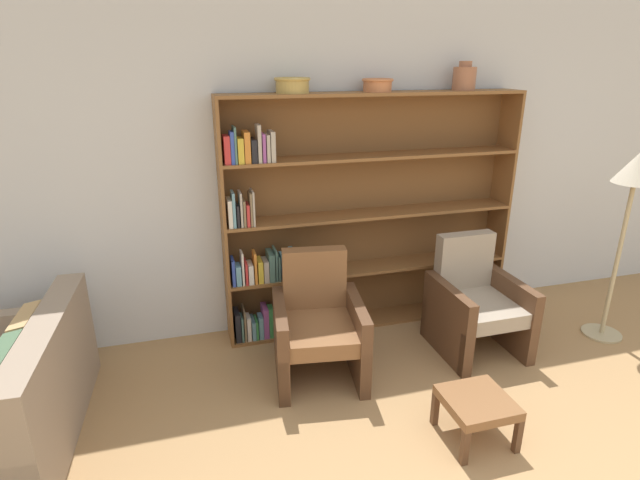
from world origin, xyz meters
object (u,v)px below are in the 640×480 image
object	(u,v)px
vase_tall	(464,78)
floor_lamp	(634,185)
armchair_leather	(318,325)
footstool	(477,405)
armchair_cushioned	(475,303)
bowl_copper	(292,84)
bowl_cream	(378,84)
bookshelf	(348,222)
couch	(6,402)

from	to	relation	value
vase_tall	floor_lamp	world-z (taller)	vase_tall
armchair_leather	footstool	xyz separation A→B (m)	(0.75, -0.95, -0.15)
armchair_cushioned	floor_lamp	distance (m)	1.52
bowl_copper	floor_lamp	distance (m)	2.74
bowl_cream	armchair_cushioned	xyz separation A→B (m)	(0.66, -0.64, -1.67)
armchair_cushioned	footstool	world-z (taller)	armchair_cushioned
bookshelf	footstool	bearing A→B (deg)	-79.63
couch	bowl_copper	bearing A→B (deg)	-65.23
armchair_leather	floor_lamp	world-z (taller)	floor_lamp
bowl_copper	vase_tall	distance (m)	1.43
bookshelf	vase_tall	distance (m)	1.50
couch	footstool	size ratio (longest dim) A/B	3.75
armchair_leather	bookshelf	bearing A→B (deg)	-115.89
bowl_cream	armchair_cushioned	world-z (taller)	bowl_cream
footstool	armchair_leather	bearing A→B (deg)	128.06
bookshelf	armchair_cushioned	distance (m)	1.23
armchair_cushioned	floor_lamp	xyz separation A→B (m)	(1.19, -0.15, 0.93)
vase_tall	footstool	bearing A→B (deg)	-112.69
bowl_cream	floor_lamp	size ratio (longest dim) A/B	0.15
bowl_copper	armchair_cushioned	size ratio (longest dim) A/B	0.30
armchair_cushioned	couch	bearing A→B (deg)	3.09
bowl_cream	couch	bearing A→B (deg)	-162.89
vase_tall	armchair_leather	world-z (taller)	vase_tall
bowl_copper	footstool	distance (m)	2.54
bookshelf	couch	size ratio (longest dim) A/B	1.68
armchair_cushioned	footstool	bearing A→B (deg)	59.03
bowl_cream	armchair_leather	distance (m)	1.90
vase_tall	armchair_leather	distance (m)	2.31
bowl_cream	couch	distance (m)	3.33
bookshelf	floor_lamp	xyz separation A→B (m)	(2.05, -0.82, 0.38)
couch	bookshelf	bearing A→B (deg)	-68.57
armchair_cushioned	floor_lamp	bearing A→B (deg)	172.51
bowl_cream	vase_tall	world-z (taller)	vase_tall
floor_lamp	footstool	distance (m)	2.21
couch	armchair_cushioned	xyz separation A→B (m)	(3.34, 0.19, 0.11)
couch	floor_lamp	world-z (taller)	floor_lamp
couch	vase_tall	bearing A→B (deg)	-74.07
bookshelf	footstool	size ratio (longest dim) A/B	6.31
bookshelf	bowl_cream	distance (m)	1.13
vase_tall	bowl_copper	bearing A→B (deg)	180.00
bowl_copper	footstool	bearing A→B (deg)	-64.42
armchair_leather	vase_tall	bearing A→B (deg)	-147.51
bowl_cream	armchair_cushioned	distance (m)	1.90
couch	armchair_cushioned	size ratio (longest dim) A/B	1.64
armchair_cushioned	floor_lamp	world-z (taller)	floor_lamp
bowl_cream	floor_lamp	distance (m)	2.14
bookshelf	couch	world-z (taller)	bookshelf
bowl_copper	floor_lamp	bearing A→B (deg)	-17.48
floor_lamp	bookshelf	bearing A→B (deg)	158.22
bowl_cream	floor_lamp	bearing A→B (deg)	-23.30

